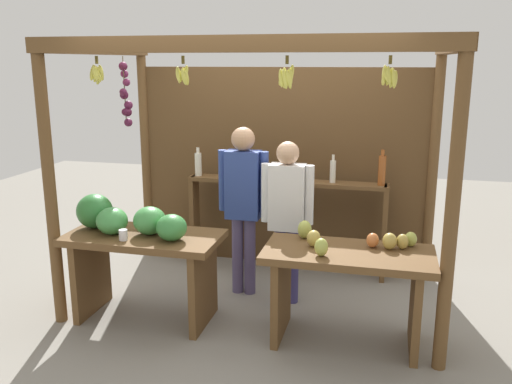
# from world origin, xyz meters

# --- Properties ---
(ground_plane) EXTENTS (12.00, 12.00, 0.00)m
(ground_plane) POSITION_xyz_m (0.00, 0.00, 0.00)
(ground_plane) COLOR gray
(ground_plane) RESTS_ON ground
(market_stall) EXTENTS (3.26, 1.93, 2.38)m
(market_stall) POSITION_xyz_m (-0.01, 0.43, 1.38)
(market_stall) COLOR brown
(market_stall) RESTS_ON ground
(fruit_counter_left) EXTENTS (1.33, 0.64, 1.07)m
(fruit_counter_left) POSITION_xyz_m (-0.94, -0.68, 0.70)
(fruit_counter_left) COLOR brown
(fruit_counter_left) RESTS_ON ground
(fruit_counter_right) EXTENTS (1.32, 0.64, 0.92)m
(fruit_counter_right) POSITION_xyz_m (0.86, -0.67, 0.58)
(fruit_counter_right) COLOR brown
(fruit_counter_right) RESTS_ON ground
(bottle_shelf_unit) EXTENTS (2.09, 0.22, 1.36)m
(bottle_shelf_unit) POSITION_xyz_m (0.11, 0.68, 0.78)
(bottle_shelf_unit) COLOR brown
(bottle_shelf_unit) RESTS_ON ground
(vendor_man) EXTENTS (0.48, 0.22, 1.62)m
(vendor_man) POSITION_xyz_m (-0.18, 0.04, 0.97)
(vendor_man) COLOR #544972
(vendor_man) RESTS_ON ground
(vendor_woman) EXTENTS (0.48, 0.21, 1.52)m
(vendor_woman) POSITION_xyz_m (0.26, -0.06, 0.90)
(vendor_woman) COLOR navy
(vendor_woman) RESTS_ON ground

